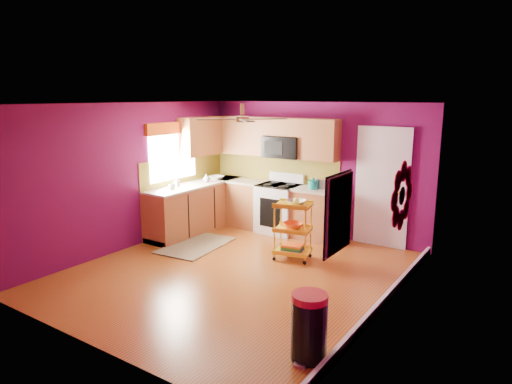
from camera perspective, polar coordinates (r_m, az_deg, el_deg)
The scene contains 18 objects.
ground at distance 6.97m, azimuth -2.57°, elevation -10.04°, with size 5.00×5.00×0.00m, color brown.
room_envelope at distance 6.52m, azimuth -2.51°, elevation 3.32°, with size 4.54×5.04×2.52m.
lower_cabinets at distance 8.99m, azimuth -2.64°, elevation -2.06°, with size 2.81×2.31×0.94m.
electric_range at distance 8.84m, azimuth 2.89°, elevation -1.98°, with size 0.76×0.66×1.13m.
upper_cabinetry at distance 8.99m, azimuth -0.83°, elevation 6.78°, with size 2.80×2.30×1.26m.
left_window at distance 8.75m, azimuth -10.36°, elevation 6.04°, with size 0.08×1.35×1.08m.
panel_door at distance 8.21m, azimuth 15.46°, elevation 0.39°, with size 0.95×0.11×2.15m.
right_wall_art at distance 5.25m, azimuth 14.95°, elevation -1.30°, with size 0.04×2.74×1.04m.
ceiling_fan at distance 6.63m, azimuth -1.72°, elevation 9.19°, with size 1.01×1.01×0.26m.
shag_rug at distance 8.20m, azimuth -7.52°, elevation -6.62°, with size 0.85×1.38×0.02m, color black.
rolling_cart at distance 7.38m, azimuth 4.67°, elevation -4.49°, with size 0.65×0.53×1.03m.
trash_can at distance 4.78m, azimuth 6.65°, elevation -16.39°, with size 0.43×0.44×0.70m.
teal_kettle at distance 8.38m, azimuth 7.14°, elevation 0.95°, with size 0.18×0.18×0.21m.
toaster at distance 8.44m, azimuth 8.29°, elevation 1.04°, with size 0.22×0.15×0.18m, color beige.
soap_bottle_a at distance 8.63m, azimuth -9.86°, elevation 1.21°, with size 0.08×0.08×0.17m, color #EA3F72.
soap_bottle_b at distance 9.04m, azimuth -6.25°, elevation 1.75°, with size 0.12×0.12×0.16m, color white.
counter_dish at distance 9.32m, azimuth -4.95°, elevation 1.81°, with size 0.29×0.29×0.07m, color white.
counter_cup at distance 8.44m, azimuth -10.47°, elevation 0.70°, with size 0.13×0.13×0.10m, color white.
Camera 1 is at (3.85, -5.19, 2.61)m, focal length 32.00 mm.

